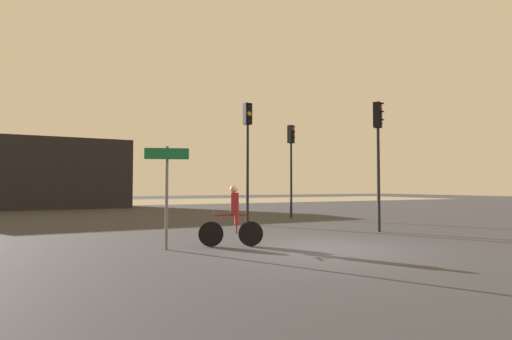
{
  "coord_description": "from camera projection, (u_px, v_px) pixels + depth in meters",
  "views": [
    {
      "loc": [
        -6.09,
        -8.32,
        1.58
      ],
      "look_at": [
        0.5,
        5.0,
        2.2
      ],
      "focal_mm": 28.0,
      "sensor_mm": 36.0,
      "label": 1
    }
  ],
  "objects": [
    {
      "name": "cyclist",
      "position": [
        233.0,
        215.0,
        10.56
      ],
      "size": [
        1.6,
        0.74,
        1.62
      ],
      "rotation": [
        0.0,
        0.0,
        1.19
      ],
      "color": "black",
      "rests_on": "ground"
    },
    {
      "name": "distant_building",
      "position": [
        21.0,
        173.0,
        28.07
      ],
      "size": [
        14.59,
        4.0,
        5.03
      ],
      "primitive_type": "cube",
      "color": "black",
      "rests_on": "ground"
    },
    {
      "name": "ground_plane",
      "position": [
        326.0,
        249.0,
        10.08
      ],
      "size": [
        120.0,
        120.0,
        0.0
      ],
      "primitive_type": "plane",
      "color": "#333338"
    },
    {
      "name": "traffic_light_far_right",
      "position": [
        291.0,
        154.0,
        20.13
      ],
      "size": [
        0.39,
        0.41,
        4.68
      ],
      "rotation": [
        0.0,
        0.0,
        3.56
      ],
      "color": "black",
      "rests_on": "ground"
    },
    {
      "name": "water_strip",
      "position": [
        125.0,
        202.0,
        40.68
      ],
      "size": [
        80.0,
        16.0,
        0.01
      ],
      "primitive_type": "cube",
      "color": "#9E937F",
      "rests_on": "ground"
    },
    {
      "name": "traffic_light_center",
      "position": [
        248.0,
        141.0,
        16.7
      ],
      "size": [
        0.36,
        0.37,
        5.09
      ],
      "rotation": [
        0.0,
        0.0,
        3.31
      ],
      "color": "black",
      "rests_on": "ground"
    },
    {
      "name": "direction_sign_post",
      "position": [
        167.0,
        182.0,
        10.03
      ],
      "size": [
        1.05,
        0.38,
        2.6
      ],
      "rotation": [
        0.0,
        0.0,
        2.82
      ],
      "color": "slate",
      "rests_on": "ground"
    },
    {
      "name": "traffic_light_near_right",
      "position": [
        378.0,
        142.0,
        14.1
      ],
      "size": [
        0.4,
        0.42,
        4.57
      ],
      "rotation": [
        0.0,
        0.0,
        3.7
      ],
      "color": "black",
      "rests_on": "ground"
    }
  ]
}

